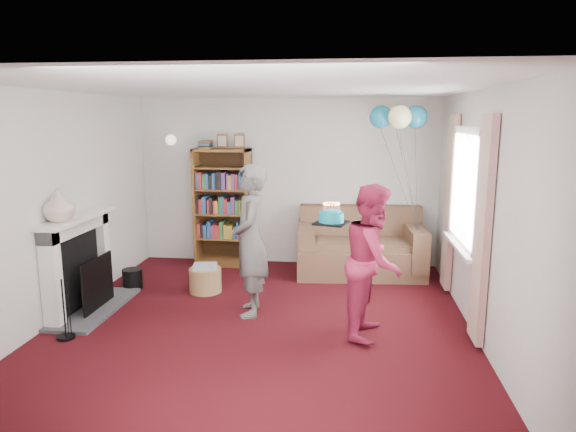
# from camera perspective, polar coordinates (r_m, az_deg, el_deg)

# --- Properties ---
(ground) EXTENTS (5.00, 5.00, 0.00)m
(ground) POSITION_cam_1_polar(r_m,az_deg,el_deg) (5.70, -3.14, -11.97)
(ground) COLOR black
(ground) RESTS_ON ground
(wall_back) EXTENTS (4.50, 0.02, 2.50)m
(wall_back) POSITION_cam_1_polar(r_m,az_deg,el_deg) (7.79, -0.06, 3.80)
(wall_back) COLOR silver
(wall_back) RESTS_ON ground
(wall_left) EXTENTS (0.02, 5.00, 2.50)m
(wall_left) POSITION_cam_1_polar(r_m,az_deg,el_deg) (6.15, -24.51, 0.89)
(wall_left) COLOR silver
(wall_left) RESTS_ON ground
(wall_right) EXTENTS (0.02, 5.00, 2.50)m
(wall_right) POSITION_cam_1_polar(r_m,az_deg,el_deg) (5.43, 20.94, -0.05)
(wall_right) COLOR silver
(wall_right) RESTS_ON ground
(ceiling) EXTENTS (4.50, 5.00, 0.01)m
(ceiling) POSITION_cam_1_polar(r_m,az_deg,el_deg) (5.26, -3.43, 14.06)
(ceiling) COLOR white
(ceiling) RESTS_ON wall_back
(fireplace) EXTENTS (0.55, 1.80, 1.12)m
(fireplace) POSITION_cam_1_polar(r_m,az_deg,el_deg) (6.38, -21.77, -5.37)
(fireplace) COLOR #3F3F42
(fireplace) RESTS_ON ground
(window_bay) EXTENTS (0.14, 2.02, 2.20)m
(window_bay) POSITION_cam_1_polar(r_m,az_deg,el_deg) (6.00, 19.04, 0.60)
(window_bay) COLOR white
(window_bay) RESTS_ON ground
(wall_sconce) EXTENTS (0.16, 0.23, 0.16)m
(wall_sconce) POSITION_cam_1_polar(r_m,az_deg,el_deg) (8.00, -12.87, 8.24)
(wall_sconce) COLOR gold
(wall_sconce) RESTS_ON ground
(bookcase) EXTENTS (0.83, 0.42, 1.97)m
(bookcase) POSITION_cam_1_polar(r_m,az_deg,el_deg) (7.82, -7.19, 0.91)
(bookcase) COLOR #472B14
(bookcase) RESTS_ON ground
(sofa) EXTENTS (1.77, 0.94, 0.94)m
(sofa) POSITION_cam_1_polar(r_m,az_deg,el_deg) (7.48, 7.99, -3.64)
(sofa) COLOR brown
(sofa) RESTS_ON ground
(wicker_basket) EXTENTS (0.41, 0.41, 0.37)m
(wicker_basket) POSITION_cam_1_polar(r_m,az_deg,el_deg) (6.73, -9.17, -6.94)
(wicker_basket) COLOR #AA804F
(wicker_basket) RESTS_ON ground
(person_striped) EXTENTS (0.50, 0.68, 1.71)m
(person_striped) POSITION_cam_1_polar(r_m,az_deg,el_deg) (5.76, -4.22, -2.75)
(person_striped) COLOR black
(person_striped) RESTS_ON ground
(person_magenta) EXTENTS (0.73, 0.86, 1.57)m
(person_magenta) POSITION_cam_1_polar(r_m,az_deg,el_deg) (5.28, 9.49, -4.93)
(person_magenta) COLOR #AC2247
(person_magenta) RESTS_ON ground
(birthday_cake) EXTENTS (0.32, 0.32, 0.22)m
(birthday_cake) POSITION_cam_1_polar(r_m,az_deg,el_deg) (5.42, 4.84, -0.16)
(birthday_cake) COLOR black
(birthday_cake) RESTS_ON ground
(balloons) EXTENTS (0.73, 0.73, 1.69)m
(balloons) POSITION_cam_1_polar(r_m,az_deg,el_deg) (6.89, 12.15, 10.71)
(balloons) COLOR #3F3F3F
(balloons) RESTS_ON ground
(mantel_vase) EXTENTS (0.38, 0.38, 0.34)m
(mantel_vase) POSITION_cam_1_polar(r_m,az_deg,el_deg) (5.94, -24.13, 1.05)
(mantel_vase) COLOR beige
(mantel_vase) RESTS_ON fireplace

